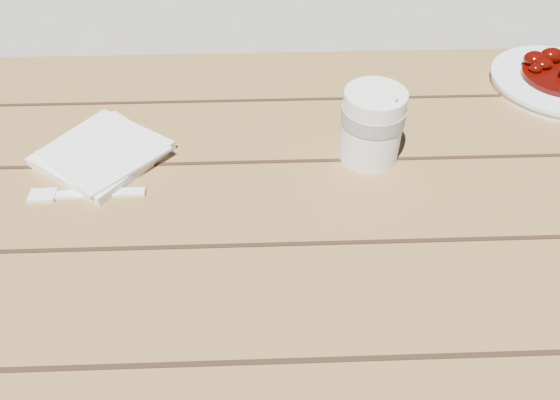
{
  "coord_description": "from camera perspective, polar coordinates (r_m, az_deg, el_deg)",
  "views": [
    {
      "loc": [
        0.0,
        -0.53,
        1.26
      ],
      "look_at": [
        0.02,
        -0.06,
        0.81
      ],
      "focal_mm": 35.0,
      "sensor_mm": 36.0,
      "label": 1
    }
  ],
  "objects": [
    {
      "name": "picnic_table",
      "position": [
        0.85,
        -1.34,
        -7.88
      ],
      "size": [
        2.0,
        1.55,
        0.75
      ],
      "color": "brown",
      "rests_on": "ground"
    },
    {
      "name": "coffee_cup",
      "position": [
        0.78,
        9.56,
        7.69
      ],
      "size": [
        0.09,
        0.09,
        0.11
      ],
      "primitive_type": "cylinder",
      "color": "white",
      "rests_on": "picnic_table"
    },
    {
      "name": "napkin_stack",
      "position": [
        0.84,
        -18.08,
        4.63
      ],
      "size": [
        0.21,
        0.21,
        0.01
      ],
      "primitive_type": "cube",
      "rotation": [
        0.0,
        0.0,
        0.94
      ],
      "color": "white",
      "rests_on": "picnic_table"
    },
    {
      "name": "fork_table",
      "position": [
        0.78,
        -18.42,
        0.68
      ],
      "size": [
        0.16,
        0.03,
        0.0
      ],
      "primitive_type": null,
      "rotation": [
        0.0,
        0.0,
        1.6
      ],
      "color": "white",
      "rests_on": "picnic_table"
    },
    {
      "name": "second_plate",
      "position": [
        1.07,
        27.11,
        10.88
      ],
      "size": [
        0.22,
        0.22,
        0.02
      ],
      "primitive_type": "cylinder",
      "color": "white",
      "rests_on": "picnic_table"
    }
  ]
}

